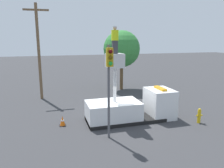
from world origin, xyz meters
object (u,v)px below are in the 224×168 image
object	(u,v)px
bucket_truck	(131,107)
utility_pole	(39,49)
fire_hydrant	(199,116)
worker	(115,40)
traffic_cone_rear	(62,121)
tree_left_bg	(122,49)
traffic_light_pole	(109,74)

from	to	relation	value
bucket_truck	utility_pole	size ratio (longest dim) A/B	0.71
fire_hydrant	utility_pole	world-z (taller)	utility_pole
worker	utility_pole	bearing A→B (deg)	123.44
bucket_truck	traffic_cone_rear	bearing A→B (deg)	176.80
fire_hydrant	traffic_cone_rear	distance (m)	9.20
bucket_truck	traffic_cone_rear	xyz separation A→B (m)	(-4.72, 0.26, -0.60)
worker	fire_hydrant	xyz separation A→B (m)	(5.44, -1.83, -5.05)
traffic_cone_rear	bucket_truck	bearing A→B (deg)	-3.20
bucket_truck	utility_pole	xyz separation A→B (m)	(-6.18, 7.53, 3.76)
worker	bucket_truck	bearing A→B (deg)	0.00
fire_hydrant	traffic_cone_rear	xyz separation A→B (m)	(-8.95, 2.09, -0.19)
traffic_cone_rear	utility_pole	distance (m)	8.60
tree_left_bg	bucket_truck	bearing A→B (deg)	-104.49
tree_left_bg	worker	bearing A→B (deg)	-111.36
worker	traffic_cone_rear	xyz separation A→B (m)	(-3.51, 0.26, -5.24)
worker	tree_left_bg	world-z (taller)	tree_left_bg
traffic_light_pole	utility_pole	distance (m)	10.73
tree_left_bg	utility_pole	world-z (taller)	utility_pole
fire_hydrant	traffic_light_pole	bearing A→B (deg)	-174.86
fire_hydrant	tree_left_bg	xyz separation A→B (m)	(-1.90, 10.89, 3.99)
tree_left_bg	utility_pole	distance (m)	8.66
worker	utility_pole	xyz separation A→B (m)	(-4.97, 7.53, -0.88)
traffic_light_pole	utility_pole	world-z (taller)	utility_pole
bucket_truck	tree_left_bg	distance (m)	10.02
bucket_truck	traffic_light_pole	size ratio (longest dim) A/B	1.17
bucket_truck	traffic_cone_rear	size ratio (longest dim) A/B	9.31
bucket_truck	traffic_light_pole	bearing A→B (deg)	-132.95
fire_hydrant	utility_pole	size ratio (longest dim) A/B	0.12
traffic_light_pole	tree_left_bg	distance (m)	12.38
utility_pole	traffic_cone_rear	bearing A→B (deg)	-78.64
worker	fire_hydrant	world-z (taller)	worker
traffic_light_pole	fire_hydrant	xyz separation A→B (m)	(6.48, 0.58, -3.26)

